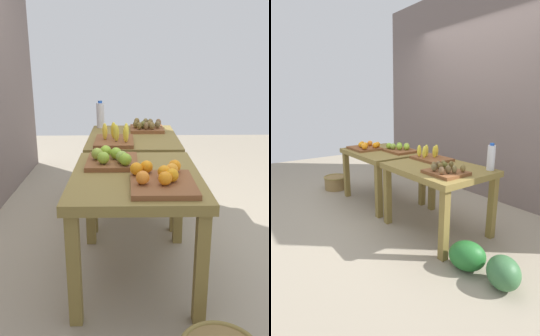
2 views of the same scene
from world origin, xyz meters
TOP-DOWN VIEW (x-y plane):
  - ground_plane at (0.00, 0.00)m, footprint 8.00×8.00m
  - display_table_left at (-0.56, 0.00)m, footprint 1.04×0.80m
  - display_table_right at (0.56, 0.00)m, footprint 1.04×0.80m
  - orange_bin at (-0.77, -0.14)m, footprint 0.44×0.37m
  - apple_bin at (-0.36, 0.16)m, footprint 0.40×0.34m
  - banana_crate at (0.27, 0.15)m, footprint 0.44×0.32m
  - kiwi_bin at (0.81, -0.14)m, footprint 0.36×0.32m
  - water_bottle at (0.97, 0.32)m, footprint 0.08×0.08m
  - watermelon_pile at (1.40, -0.25)m, footprint 0.71×0.42m

SIDE VIEW (x-z plane):
  - ground_plane at x=0.00m, z-range 0.00..0.00m
  - watermelon_pile at x=1.40m, z-range 0.00..0.25m
  - display_table_left at x=-0.56m, z-range 0.26..0.98m
  - display_table_right at x=0.56m, z-range 0.26..0.98m
  - kiwi_bin at x=0.81m, z-range 0.71..0.81m
  - banana_crate at x=0.27m, z-range 0.68..0.85m
  - orange_bin at x=-0.77m, z-range 0.71..0.81m
  - apple_bin at x=-0.36m, z-range 0.71..0.82m
  - water_bottle at x=0.97m, z-range 0.72..0.99m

